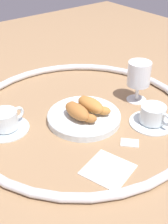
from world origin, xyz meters
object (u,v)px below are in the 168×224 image
object	(u,v)px
croissant_small	(91,105)
coffee_cup_far	(153,116)
coffee_cup_near	(6,122)
sugar_packet	(130,142)
pastry_plate	(84,117)
croissant_large	(78,111)
folded_napkin	(108,169)
juice_glass_left	(139,76)

from	to	relation	value
croissant_small	coffee_cup_far	bearing A→B (deg)	39.89
coffee_cup_near	sugar_packet	distance (m)	0.36
pastry_plate	croissant_large	world-z (taller)	croissant_large
coffee_cup_near	folded_napkin	xyz separation A→B (m)	(0.32, 0.12, -0.02)
pastry_plate	sugar_packet	distance (m)	0.17
coffee_cup_near	pastry_plate	bearing A→B (deg)	63.26
sugar_packet	croissant_small	bearing A→B (deg)	136.29
coffee_cup_near	juice_glass_left	world-z (taller)	juice_glass_left
croissant_large	folded_napkin	world-z (taller)	croissant_large
coffee_cup_near	croissant_small	bearing A→B (deg)	66.70
croissant_small	coffee_cup_far	world-z (taller)	croissant_small
croissant_small	folded_napkin	bearing A→B (deg)	-29.45
croissant_large	juice_glass_left	world-z (taller)	juice_glass_left
croissant_large	folded_napkin	bearing A→B (deg)	-17.32
pastry_plate	coffee_cup_near	xyz separation A→B (m)	(-0.11, -0.21, 0.01)
croissant_small	coffee_cup_far	size ratio (longest dim) A/B	1.00
croissant_small	coffee_cup_near	bearing A→B (deg)	-113.30
juice_glass_left	croissant_small	bearing A→B (deg)	-95.27
coffee_cup_far	sugar_packet	distance (m)	0.13
pastry_plate	sugar_packet	world-z (taller)	pastry_plate
croissant_small	juice_glass_left	xyz separation A→B (m)	(0.02, 0.19, 0.05)
pastry_plate	coffee_cup_near	size ratio (longest dim) A/B	1.67
coffee_cup_near	coffee_cup_far	distance (m)	0.44
pastry_plate	coffee_cup_far	xyz separation A→B (m)	(0.14, 0.15, 0.01)
juice_glass_left	sugar_packet	xyz separation A→B (m)	(0.15, -0.19, -0.09)
coffee_cup_near	sugar_packet	size ratio (longest dim) A/B	2.72
croissant_large	croissant_small	size ratio (longest dim) A/B	1.00
croissant_small	coffee_cup_near	size ratio (longest dim) A/B	1.00
coffee_cup_far	croissant_small	bearing A→B (deg)	-140.11
coffee_cup_near	coffee_cup_far	size ratio (longest dim) A/B	1.00
croissant_large	coffee_cup_near	size ratio (longest dim) A/B	1.01
pastry_plate	coffee_cup_near	distance (m)	0.24
juice_glass_left	sugar_packet	size ratio (longest dim) A/B	2.80
pastry_plate	coffee_cup_near	bearing A→B (deg)	-116.74
pastry_plate	juice_glass_left	bearing A→B (deg)	86.03
pastry_plate	sugar_packet	xyz separation A→B (m)	(0.17, 0.03, -0.01)
juice_glass_left	folded_napkin	xyz separation A→B (m)	(0.19, -0.31, -0.09)
croissant_large	folded_napkin	distance (m)	0.22
pastry_plate	croissant_large	size ratio (longest dim) A/B	1.66
coffee_cup_near	folded_napkin	bearing A→B (deg)	20.89
croissant_small	sugar_packet	xyz separation A→B (m)	(0.17, -0.00, -0.04)
croissant_small	juice_glass_left	size ratio (longest dim) A/B	0.97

